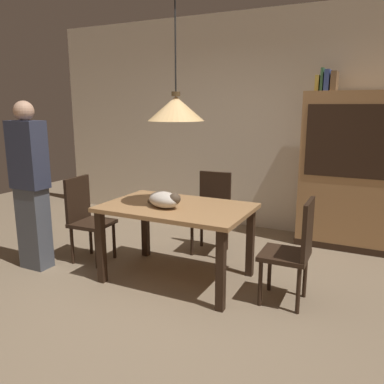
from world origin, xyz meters
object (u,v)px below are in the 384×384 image
(cat_sleeping, at_px, (165,200))
(pendant_lamp, at_px, (176,108))
(chair_right_side, at_px, (294,247))
(hutch_bookcase, at_px, (349,174))
(chair_far_back, at_px, (212,208))
(book_brown_thick, at_px, (335,81))
(book_green_slim, at_px, (323,80))
(book_blue_wide, at_px, (328,80))
(dining_table, at_px, (177,216))
(book_yellow_short, at_px, (318,83))
(person_standing, at_px, (31,186))
(chair_left_side, at_px, (86,215))

(cat_sleeping, xyz_separation_m, pendant_lamp, (0.06, 0.12, 0.84))
(cat_sleeping, distance_m, pendant_lamp, 0.85)
(chair_right_side, height_order, hutch_bookcase, hutch_bookcase)
(chair_far_back, height_order, chair_right_side, same)
(chair_right_side, xyz_separation_m, book_brown_thick, (0.01, 1.72, 1.45))
(book_green_slim, distance_m, book_blue_wide, 0.06)
(dining_table, xyz_separation_m, book_blue_wide, (1.07, 1.73, 1.32))
(chair_right_side, distance_m, book_yellow_short, 2.25)
(book_green_slim, distance_m, person_standing, 3.46)
(dining_table, relative_size, chair_left_side, 1.51)
(hutch_bookcase, bearing_deg, chair_right_side, -98.56)
(pendant_lamp, xyz_separation_m, person_standing, (-1.49, -0.40, -0.78))
(person_standing, bearing_deg, book_green_slim, 40.44)
(cat_sleeping, relative_size, person_standing, 0.23)
(book_yellow_short, height_order, person_standing, book_yellow_short)
(person_standing, bearing_deg, cat_sleeping, 11.39)
(chair_far_back, height_order, book_green_slim, book_green_slim)
(chair_left_side, distance_m, book_green_slim, 3.12)
(chair_left_side, xyz_separation_m, chair_far_back, (1.12, 0.88, 0.00))
(chair_right_side, height_order, person_standing, person_standing)
(chair_left_side, distance_m, book_brown_thick, 3.20)
(dining_table, relative_size, book_green_slim, 5.38)
(chair_left_side, relative_size, hutch_bookcase, 0.50)
(dining_table, height_order, book_green_slim, book_green_slim)
(person_standing, bearing_deg, hutch_bookcase, 36.50)
(person_standing, bearing_deg, pendant_lamp, 15.14)
(book_green_slim, distance_m, book_brown_thick, 0.13)
(chair_right_side, height_order, book_green_slim, book_green_slim)
(chair_right_side, distance_m, person_standing, 2.67)
(chair_far_back, bearing_deg, book_green_slim, 39.80)
(cat_sleeping, height_order, book_brown_thick, book_brown_thick)
(book_green_slim, bearing_deg, pendant_lamp, -120.35)
(chair_far_back, relative_size, cat_sleeping, 2.30)
(chair_far_back, xyz_separation_m, chair_right_side, (1.13, -0.88, 0.00))
(chair_far_back, bearing_deg, book_blue_wide, 38.27)
(hutch_bookcase, bearing_deg, dining_table, -128.83)
(book_brown_thick, xyz_separation_m, person_standing, (-2.63, -2.13, -1.08))
(pendant_lamp, relative_size, person_standing, 0.75)
(cat_sleeping, distance_m, book_brown_thick, 2.48)
(cat_sleeping, bearing_deg, book_yellow_short, 60.92)
(chair_right_side, relative_size, person_standing, 0.54)
(book_green_slim, bearing_deg, book_brown_thick, 0.00)
(chair_far_back, bearing_deg, person_standing, -139.13)
(book_brown_thick, bearing_deg, chair_left_side, -142.70)
(hutch_bookcase, relative_size, book_yellow_short, 9.25)
(cat_sleeping, height_order, book_blue_wide, book_blue_wide)
(dining_table, bearing_deg, book_yellow_short, 60.92)
(book_brown_thick, bearing_deg, chair_right_side, -90.47)
(chair_right_side, xyz_separation_m, book_blue_wide, (-0.06, 1.72, 1.46))
(cat_sleeping, bearing_deg, chair_left_side, 174.01)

